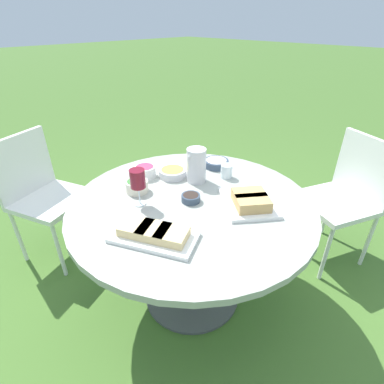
{
  "coord_description": "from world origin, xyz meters",
  "views": [
    {
      "loc": [
        0.96,
        0.93,
        1.55
      ],
      "look_at": [
        0.0,
        0.0,
        0.76
      ],
      "focal_mm": 28.0,
      "sensor_mm": 36.0,
      "label": 1
    }
  ],
  "objects_px": {
    "water_pitcher": "(196,165)",
    "handbag": "(265,199)",
    "chair_near_left": "(346,191)",
    "dining_table": "(192,219)",
    "chair_near_right": "(41,188)",
    "wine_glass": "(138,180)"
  },
  "relations": [
    {
      "from": "water_pitcher",
      "to": "handbag",
      "type": "bearing_deg",
      "value": -177.18
    },
    {
      "from": "chair_near_left",
      "to": "handbag",
      "type": "height_order",
      "value": "chair_near_left"
    },
    {
      "from": "dining_table",
      "to": "chair_near_left",
      "type": "distance_m",
      "value": 1.12
    },
    {
      "from": "chair_near_right",
      "to": "handbag",
      "type": "relative_size",
      "value": 2.42
    },
    {
      "from": "chair_near_left",
      "to": "wine_glass",
      "type": "xyz_separation_m",
      "value": [
        1.23,
        -0.64,
        0.32
      ]
    },
    {
      "from": "dining_table",
      "to": "water_pitcher",
      "type": "distance_m",
      "value": 0.32
    },
    {
      "from": "dining_table",
      "to": "water_pitcher",
      "type": "bearing_deg",
      "value": -141.89
    },
    {
      "from": "chair_near_right",
      "to": "water_pitcher",
      "type": "bearing_deg",
      "value": 122.81
    },
    {
      "from": "water_pitcher",
      "to": "handbag",
      "type": "relative_size",
      "value": 0.55
    },
    {
      "from": "wine_glass",
      "to": "water_pitcher",
      "type": "bearing_deg",
      "value": 175.1
    },
    {
      "from": "wine_glass",
      "to": "dining_table",
      "type": "bearing_deg",
      "value": 139.17
    },
    {
      "from": "dining_table",
      "to": "wine_glass",
      "type": "height_order",
      "value": "wine_glass"
    },
    {
      "from": "water_pitcher",
      "to": "dining_table",
      "type": "bearing_deg",
      "value": 38.11
    },
    {
      "from": "chair_near_left",
      "to": "handbag",
      "type": "relative_size",
      "value": 2.42
    },
    {
      "from": "chair_near_left",
      "to": "handbag",
      "type": "distance_m",
      "value": 0.77
    },
    {
      "from": "chair_near_right",
      "to": "water_pitcher",
      "type": "distance_m",
      "value": 1.12
    },
    {
      "from": "chair_near_left",
      "to": "water_pitcher",
      "type": "height_order",
      "value": "water_pitcher"
    },
    {
      "from": "wine_glass",
      "to": "chair_near_right",
      "type": "bearing_deg",
      "value": -77.17
    },
    {
      "from": "chair_near_left",
      "to": "wine_glass",
      "type": "distance_m",
      "value": 1.42
    },
    {
      "from": "handbag",
      "to": "water_pitcher",
      "type": "bearing_deg",
      "value": 2.82
    },
    {
      "from": "handbag",
      "to": "chair_near_right",
      "type": "bearing_deg",
      "value": -29.47
    },
    {
      "from": "chair_near_left",
      "to": "wine_glass",
      "type": "relative_size",
      "value": 4.47
    }
  ]
}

